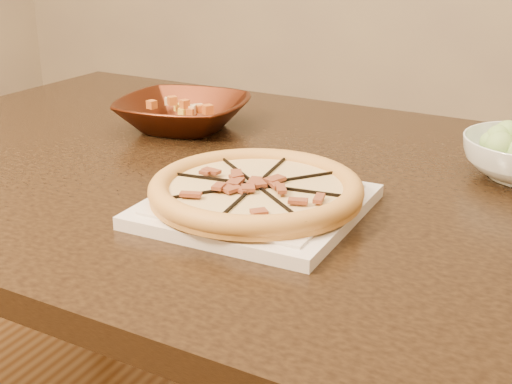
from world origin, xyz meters
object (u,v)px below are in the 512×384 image
Objects in this scene: bronze_bowl at (183,114)px; dining_table at (249,220)px; pizza at (256,189)px; plate at (256,205)px.

dining_table is at bearing -34.96° from bronze_bowl.
pizza is 1.20× the size of bronze_bowl.
pizza is 0.45m from bronze_bowl.
plate is at bearing -60.33° from dining_table.
bronze_bowl is at bearing 134.66° from plate.
pizza is (0.09, -0.16, 0.13)m from dining_table.
bronze_bowl is at bearing 134.66° from pizza.
dining_table is 0.23m from pizza.
dining_table is 0.21m from plate.
plate is at bearing -45.34° from bronze_bowl.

